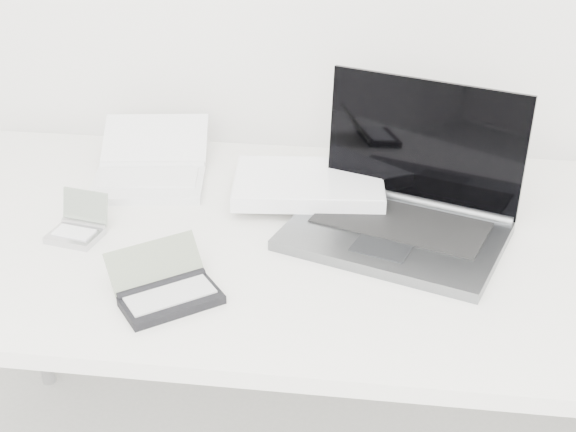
# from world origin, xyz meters

# --- Properties ---
(desk) EXTENTS (1.60, 0.80, 0.73)m
(desk) POSITION_xyz_m (0.00, 1.55, 0.68)
(desk) COLOR white
(desk) RESTS_ON ground
(laptop_large) EXTENTS (0.56, 0.44, 0.26)m
(laptop_large) POSITION_xyz_m (0.11, 1.63, 0.77)
(laptop_large) COLOR slate
(laptop_large) RESTS_ON desk
(netbook_open_white) EXTENTS (0.27, 0.31, 0.08)m
(netbook_open_white) POSITION_xyz_m (-0.35, 1.74, 0.75)
(netbook_open_white) COLOR white
(netbook_open_white) RESTS_ON desk
(pda_silver) EXTENTS (0.11, 0.11, 0.08)m
(pda_silver) POSITION_xyz_m (-0.42, 1.50, 0.75)
(pda_silver) COLOR #BBBABF
(pda_silver) RESTS_ON desk
(palmtop_charcoal) EXTENTS (0.20, 0.20, 0.07)m
(palmtop_charcoal) POSITION_xyz_m (-0.20, 1.32, 0.75)
(palmtop_charcoal) COLOR black
(palmtop_charcoal) RESTS_ON desk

